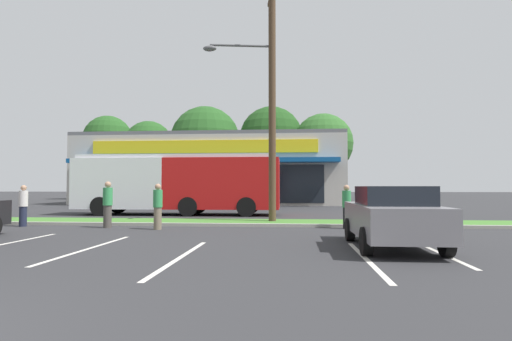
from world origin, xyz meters
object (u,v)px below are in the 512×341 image
car_3 (166,198)px  pedestrian_by_pole (23,206)px  city_bus (178,182)px  pedestrian_mid (108,204)px  utility_pole (269,92)px  pedestrian_near_bench (347,207)px  car_0 (392,216)px  pedestrian_far (158,206)px

car_3 → pedestrian_by_pole: (-1.43, -13.55, 0.04)m
city_bus → pedestrian_by_pole: size_ratio=6.97×
car_3 → pedestrian_mid: (2.04, -13.75, 0.10)m
utility_pole → pedestrian_near_bench: bearing=-29.7°
car_0 → pedestrian_far: bearing=62.1°
city_bus → pedestrian_near_bench: bearing=139.9°
utility_pole → city_bus: bearing=135.9°
car_0 → city_bus: bearing=37.0°
pedestrian_by_pole → pedestrian_far: (5.54, -0.66, 0.02)m
pedestrian_near_bench → pedestrian_mid: size_ratio=0.93×
car_0 → pedestrian_by_pole: bearing=70.6°
pedestrian_mid → utility_pole: bearing=159.6°
car_0 → car_3: (-11.41, 18.07, -0.03)m
car_3 → pedestrian_by_pole: pedestrian_by_pole is taller
car_3 → pedestrian_by_pole: 13.63m
car_3 → pedestrian_near_bench: size_ratio=2.89×
city_bus → pedestrian_near_bench: size_ratio=6.93×
utility_pole → pedestrian_far: (-3.85, -2.59, -4.67)m
utility_pole → pedestrian_by_pole: size_ratio=6.46×
pedestrian_by_pole → pedestrian_far: size_ratio=0.97×
utility_pole → car_0: size_ratio=2.47×
utility_pole → city_bus: (-5.24, 5.09, -3.73)m
car_3 → pedestrian_mid: pedestrian_mid is taller
car_0 → pedestrian_near_bench: pedestrian_near_bench is taller
utility_pole → pedestrian_mid: (-5.92, -2.13, -4.63)m
pedestrian_by_pole → pedestrian_far: 5.58m
pedestrian_near_bench → pedestrian_by_pole: 12.34m
pedestrian_by_pole → utility_pole: bearing=-105.4°
car_3 → pedestrian_near_bench: 17.20m
pedestrian_near_bench → pedestrian_by_pole: bearing=137.6°
pedestrian_by_pole → pedestrian_near_bench: bearing=-115.9°
city_bus → car_3: (-2.72, 6.53, -1.00)m
pedestrian_near_bench → pedestrian_mid: 8.88m
pedestrian_mid → pedestrian_far: size_ratio=1.05×
city_bus → car_0: 14.48m
utility_pole → car_3: bearing=124.4°
city_bus → pedestrian_far: 7.86m
car_3 → city_bus: bearing=-67.4°
car_0 → pedestrian_far: size_ratio=2.54×
car_0 → pedestrian_near_bench: 4.80m
city_bus → pedestrian_far: city_bus is taller
city_bus → car_3: 7.14m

